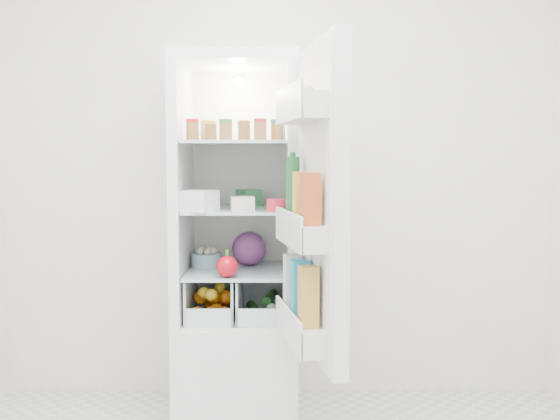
{
  "coord_description": "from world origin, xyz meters",
  "views": [
    {
      "loc": [
        0.01,
        -1.91,
        1.3
      ],
      "look_at": [
        0.01,
        0.95,
        1.07
      ],
      "focal_mm": 40.0,
      "sensor_mm": 36.0,
      "label": 1
    }
  ],
  "objects_px": {
    "refrigerator": "(238,283)",
    "red_cabbage": "(249,249)",
    "fridge_door": "(315,210)",
    "mushroom_bowl": "(206,260)"
  },
  "relations": [
    {
      "from": "red_cabbage",
      "to": "fridge_door",
      "type": "xyz_separation_m",
      "value": [
        0.3,
        -0.68,
        0.26
      ]
    },
    {
      "from": "refrigerator",
      "to": "red_cabbage",
      "type": "height_order",
      "value": "refrigerator"
    },
    {
      "from": "fridge_door",
      "to": "refrigerator",
      "type": "bearing_deg",
      "value": 18.77
    },
    {
      "from": "refrigerator",
      "to": "mushroom_bowl",
      "type": "xyz_separation_m",
      "value": [
        -0.17,
        0.0,
        0.12
      ]
    },
    {
      "from": "red_cabbage",
      "to": "mushroom_bowl",
      "type": "distance_m",
      "value": 0.23
    },
    {
      "from": "mushroom_bowl",
      "to": "fridge_door",
      "type": "relative_size",
      "value": 0.12
    },
    {
      "from": "refrigerator",
      "to": "fridge_door",
      "type": "relative_size",
      "value": 1.38
    },
    {
      "from": "mushroom_bowl",
      "to": "fridge_door",
      "type": "height_order",
      "value": "fridge_door"
    },
    {
      "from": "refrigerator",
      "to": "red_cabbage",
      "type": "xyz_separation_m",
      "value": [
        0.05,
        0.05,
        0.17
      ]
    },
    {
      "from": "red_cabbage",
      "to": "mushroom_bowl",
      "type": "xyz_separation_m",
      "value": [
        -0.22,
        -0.04,
        -0.05
      ]
    }
  ]
}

